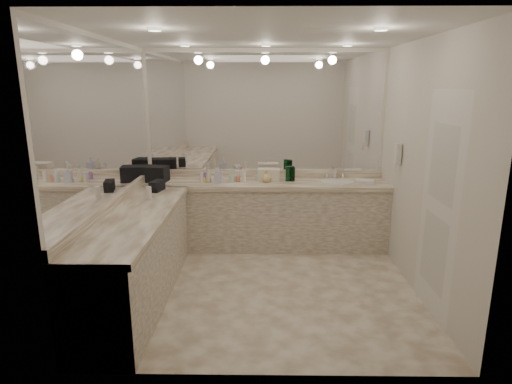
{
  "coord_description": "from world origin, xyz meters",
  "views": [
    {
      "loc": [
        -0.05,
        -4.3,
        2.13
      ],
      "look_at": [
        -0.11,
        0.4,
        0.96
      ],
      "focal_mm": 30.0,
      "sensor_mm": 36.0,
      "label": 1
    }
  ],
  "objects_px": {
    "soap_bottle_a": "(209,174)",
    "wall_phone": "(398,154)",
    "soap_bottle_b": "(218,175)",
    "soap_bottle_c": "(267,176)",
    "hand_towel": "(365,181)",
    "sink": "(337,182)",
    "cream_cosmetic_case": "(269,174)",
    "black_toiletry_bag": "(154,173)"
  },
  "relations": [
    {
      "from": "wall_phone",
      "to": "soap_bottle_a",
      "type": "relative_size",
      "value": 1.22
    },
    {
      "from": "hand_towel",
      "to": "soap_bottle_a",
      "type": "xyz_separation_m",
      "value": [
        -2.04,
        0.04,
        0.08
      ]
    },
    {
      "from": "soap_bottle_b",
      "to": "soap_bottle_c",
      "type": "distance_m",
      "value": 0.63
    },
    {
      "from": "sink",
      "to": "soap_bottle_c",
      "type": "relative_size",
      "value": 2.74
    },
    {
      "from": "soap_bottle_a",
      "to": "wall_phone",
      "type": "bearing_deg",
      "value": -11.71
    },
    {
      "from": "soap_bottle_a",
      "to": "soap_bottle_c",
      "type": "height_order",
      "value": "soap_bottle_a"
    },
    {
      "from": "cream_cosmetic_case",
      "to": "hand_towel",
      "type": "height_order",
      "value": "cream_cosmetic_case"
    },
    {
      "from": "black_toiletry_bag",
      "to": "soap_bottle_a",
      "type": "height_order",
      "value": "black_toiletry_bag"
    },
    {
      "from": "soap_bottle_a",
      "to": "soap_bottle_b",
      "type": "distance_m",
      "value": 0.15
    },
    {
      "from": "soap_bottle_b",
      "to": "soap_bottle_c",
      "type": "bearing_deg",
      "value": 3.78
    },
    {
      "from": "wall_phone",
      "to": "cream_cosmetic_case",
      "type": "bearing_deg",
      "value": 159.1
    },
    {
      "from": "cream_cosmetic_case",
      "to": "black_toiletry_bag",
      "type": "bearing_deg",
      "value": -174.01
    },
    {
      "from": "sink",
      "to": "cream_cosmetic_case",
      "type": "relative_size",
      "value": 1.53
    },
    {
      "from": "sink",
      "to": "soap_bottle_c",
      "type": "xyz_separation_m",
      "value": [
        -0.93,
        -0.04,
        0.09
      ]
    },
    {
      "from": "black_toiletry_bag",
      "to": "soap_bottle_a",
      "type": "distance_m",
      "value": 0.73
    },
    {
      "from": "hand_towel",
      "to": "sink",
      "type": "bearing_deg",
      "value": 169.44
    },
    {
      "from": "hand_towel",
      "to": "soap_bottle_a",
      "type": "bearing_deg",
      "value": 178.85
    },
    {
      "from": "soap_bottle_a",
      "to": "soap_bottle_b",
      "type": "xyz_separation_m",
      "value": [
        0.13,
        -0.06,
        0.0
      ]
    },
    {
      "from": "hand_towel",
      "to": "black_toiletry_bag",
      "type": "bearing_deg",
      "value": 178.8
    },
    {
      "from": "wall_phone",
      "to": "soap_bottle_c",
      "type": "height_order",
      "value": "wall_phone"
    },
    {
      "from": "soap_bottle_c",
      "to": "sink",
      "type": "bearing_deg",
      "value": 2.64
    },
    {
      "from": "wall_phone",
      "to": "soap_bottle_a",
      "type": "bearing_deg",
      "value": 168.29
    },
    {
      "from": "wall_phone",
      "to": "hand_towel",
      "type": "distance_m",
      "value": 0.66
    },
    {
      "from": "wall_phone",
      "to": "hand_towel",
      "type": "bearing_deg",
      "value": 120.6
    },
    {
      "from": "wall_phone",
      "to": "black_toiletry_bag",
      "type": "distance_m",
      "value": 3.08
    },
    {
      "from": "wall_phone",
      "to": "soap_bottle_c",
      "type": "relative_size",
      "value": 1.5
    },
    {
      "from": "soap_bottle_b",
      "to": "soap_bottle_c",
      "type": "relative_size",
      "value": 1.27
    },
    {
      "from": "hand_towel",
      "to": "soap_bottle_a",
      "type": "distance_m",
      "value": 2.04
    },
    {
      "from": "soap_bottle_a",
      "to": "soap_bottle_c",
      "type": "distance_m",
      "value": 0.76
    },
    {
      "from": "cream_cosmetic_case",
      "to": "hand_towel",
      "type": "bearing_deg",
      "value": -3.46
    },
    {
      "from": "wall_phone",
      "to": "soap_bottle_c",
      "type": "distance_m",
      "value": 1.64
    },
    {
      "from": "wall_phone",
      "to": "soap_bottle_c",
      "type": "bearing_deg",
      "value": 163.4
    },
    {
      "from": "soap_bottle_a",
      "to": "soap_bottle_c",
      "type": "relative_size",
      "value": 1.23
    },
    {
      "from": "sink",
      "to": "hand_towel",
      "type": "height_order",
      "value": "hand_towel"
    },
    {
      "from": "black_toiletry_bag",
      "to": "hand_towel",
      "type": "bearing_deg",
      "value": -1.2
    },
    {
      "from": "soap_bottle_c",
      "to": "cream_cosmetic_case",
      "type": "bearing_deg",
      "value": 76.41
    },
    {
      "from": "hand_towel",
      "to": "soap_bottle_b",
      "type": "bearing_deg",
      "value": -179.41
    },
    {
      "from": "wall_phone",
      "to": "black_toiletry_bag",
      "type": "height_order",
      "value": "wall_phone"
    },
    {
      "from": "wall_phone",
      "to": "soap_bottle_b",
      "type": "xyz_separation_m",
      "value": [
        -2.16,
        0.42,
        -0.35
      ]
    },
    {
      "from": "wall_phone",
      "to": "black_toiletry_bag",
      "type": "bearing_deg",
      "value": 170.74
    },
    {
      "from": "black_toiletry_bag",
      "to": "cream_cosmetic_case",
      "type": "height_order",
      "value": "black_toiletry_bag"
    },
    {
      "from": "black_toiletry_bag",
      "to": "soap_bottle_c",
      "type": "bearing_deg",
      "value": -1.39
    }
  ]
}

